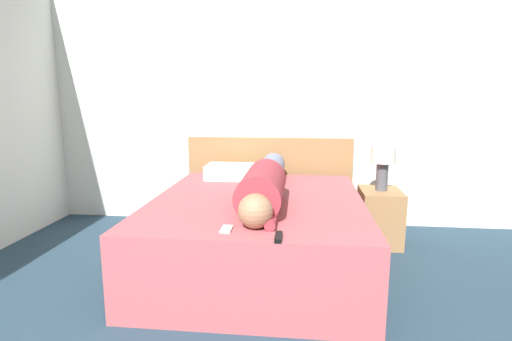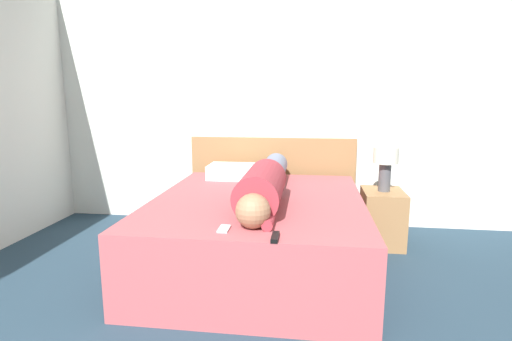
# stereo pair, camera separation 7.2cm
# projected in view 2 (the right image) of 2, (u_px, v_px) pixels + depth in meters

# --- Properties ---
(wall_back) EXTENTS (5.89, 0.06, 2.60)m
(wall_back) POSITION_uv_depth(u_px,v_px,m) (270.00, 104.00, 4.26)
(wall_back) COLOR silver
(wall_back) RESTS_ON ground_plane
(bed) EXTENTS (1.65, 1.99, 0.58)m
(bed) POSITION_uv_depth(u_px,v_px,m) (258.00, 232.00, 3.26)
(bed) COLOR #A84C51
(bed) RESTS_ON ground_plane
(headboard) EXTENTS (1.77, 0.04, 0.94)m
(headboard) POSITION_uv_depth(u_px,v_px,m) (272.00, 181.00, 4.34)
(headboard) COLOR olive
(headboard) RESTS_ON ground_plane
(nightstand) EXTENTS (0.37, 0.47, 0.52)m
(nightstand) POSITION_uv_depth(u_px,v_px,m) (382.00, 218.00, 3.74)
(nightstand) COLOR olive
(nightstand) RESTS_ON ground_plane
(table_lamp) EXTENTS (0.22, 0.22, 0.41)m
(table_lamp) POSITION_uv_depth(u_px,v_px,m) (386.00, 162.00, 3.64)
(table_lamp) COLOR #4C4C51
(table_lamp) RESTS_ON nightstand
(person_lying) EXTENTS (0.31, 1.80, 0.31)m
(person_lying) POSITION_uv_depth(u_px,v_px,m) (266.00, 183.00, 3.12)
(person_lying) COLOR #936B4C
(person_lying) RESTS_ON bed
(pillow_near_headboard) EXTENTS (0.52, 0.33, 0.14)m
(pillow_near_headboard) POSITION_uv_depth(u_px,v_px,m) (235.00, 171.00, 3.96)
(pillow_near_headboard) COLOR white
(pillow_near_headboard) RESTS_ON bed
(tv_remote) EXTENTS (0.04, 0.15, 0.02)m
(tv_remote) POSITION_uv_depth(u_px,v_px,m) (275.00, 237.00, 2.28)
(tv_remote) COLOR black
(tv_remote) RESTS_ON bed
(cell_phone) EXTENTS (0.06, 0.13, 0.01)m
(cell_phone) POSITION_uv_depth(u_px,v_px,m) (224.00, 229.00, 2.44)
(cell_phone) COLOR #B2B7BC
(cell_phone) RESTS_ON bed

